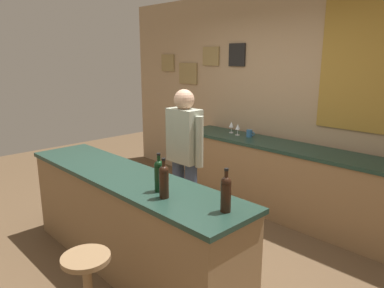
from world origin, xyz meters
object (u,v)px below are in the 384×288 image
(wine_bottle_a, at_px, (159,174))
(wine_glass_b, at_px, (238,127))
(coffee_mug, at_px, (250,133))
(wine_bottle_b, at_px, (164,180))
(bartender, at_px, (184,155))
(wine_bottle_c, at_px, (226,193))
(bar_stool, at_px, (88,286))
(wine_glass_a, at_px, (231,125))

(wine_bottle_a, distance_m, wine_glass_b, 2.31)
(wine_bottle_a, bearing_deg, coffee_mug, 109.21)
(wine_bottle_b, height_order, wine_glass_b, wine_bottle_b)
(bartender, bearing_deg, wine_bottle_c, -31.62)
(bar_stool, distance_m, wine_bottle_a, 0.92)
(wine_glass_a, height_order, wine_glass_b, same)
(wine_bottle_c, xyz_separation_m, coffee_mug, (-1.35, 2.05, -0.11))
(bartender, distance_m, coffee_mug, 1.31)
(bartender, height_order, wine_glass_b, bartender)
(coffee_mug, bearing_deg, bar_stool, -73.67)
(bartender, bearing_deg, wine_glass_a, 109.76)
(bar_stool, relative_size, wine_glass_b, 4.39)
(bartender, relative_size, bar_stool, 2.38)
(bar_stool, xyz_separation_m, wine_bottle_c, (0.52, 0.77, 0.60))
(wine_glass_b, bearing_deg, wine_glass_a, 160.72)
(wine_bottle_a, bearing_deg, wine_glass_a, 116.60)
(wine_bottle_c, bearing_deg, wine_glass_a, 129.06)
(bartender, xyz_separation_m, wine_bottle_a, (0.60, -0.83, 0.12))
(bar_stool, bearing_deg, wine_bottle_b, 85.71)
(bartender, xyz_separation_m, wine_glass_a, (-0.48, 1.34, 0.07))
(wine_bottle_c, bearing_deg, wine_glass_b, 127.08)
(wine_glass_a, bearing_deg, bar_stool, -67.74)
(bar_stool, xyz_separation_m, wine_glass_b, (-1.01, 2.81, 0.55))
(wine_glass_b, bearing_deg, wine_bottle_b, -64.03)
(bartender, distance_m, wine_bottle_c, 1.43)
(bartender, distance_m, wine_bottle_b, 1.16)
(wine_bottle_b, bearing_deg, bar_stool, -94.29)
(wine_bottle_b, xyz_separation_m, wine_bottle_c, (0.48, 0.14, 0.00))
(wine_bottle_a, height_order, wine_bottle_c, same)
(wine_bottle_b, bearing_deg, wine_glass_b, 115.97)
(wine_glass_b, height_order, coffee_mug, wine_glass_b)
(coffee_mug, bearing_deg, bartender, -83.92)
(wine_bottle_a, xyz_separation_m, coffee_mug, (-0.74, 2.14, -0.11))
(wine_glass_a, bearing_deg, wine_glass_b, -19.28)
(wine_glass_b, bearing_deg, wine_bottle_a, -66.31)
(wine_bottle_c, bearing_deg, coffee_mug, 123.36)
(bartender, bearing_deg, bar_stool, -65.61)
(wine_bottle_b, height_order, coffee_mug, wine_bottle_b)
(wine_bottle_a, bearing_deg, bar_stool, -83.04)
(bartender, xyz_separation_m, bar_stool, (0.69, -1.52, -0.48))
(bartender, height_order, wine_bottle_c, bartender)
(bar_stool, xyz_separation_m, wine_bottle_a, (-0.08, 0.69, 0.60))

